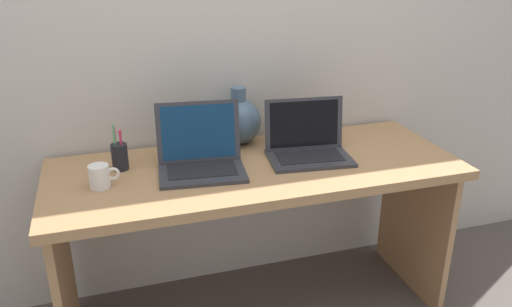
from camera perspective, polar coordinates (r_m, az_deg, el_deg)
back_wall at (r=2.34m, az=-2.72°, el=12.35°), size 4.40×0.04×2.40m
desk at (r=2.19m, az=0.00°, el=-4.87°), size 1.70×0.65×0.75m
laptop_left at (r=2.08m, az=-6.21°, el=0.10°), size 0.37×0.30×0.26m
laptop_right at (r=2.21m, az=5.68°, el=1.30°), size 0.37×0.27×0.24m
green_vase at (r=2.33m, az=-1.94°, el=3.70°), size 0.20×0.20×0.26m
coffee_mug at (r=2.00m, az=-16.94°, el=-2.45°), size 0.11×0.08×0.09m
pen_cup at (r=2.14m, az=-14.92°, el=-0.26°), size 0.07×0.07×0.19m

